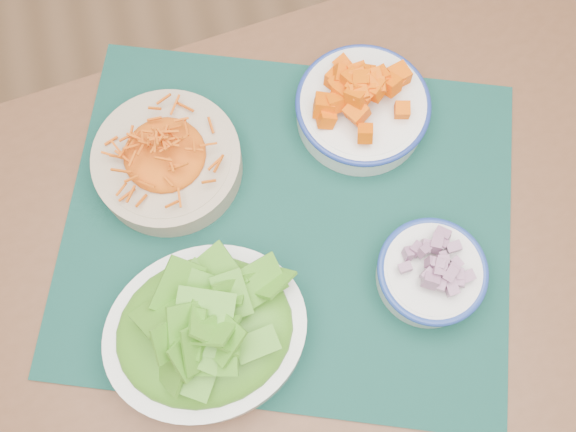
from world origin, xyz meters
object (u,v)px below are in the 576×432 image
object	(u,v)px
placemat	(288,223)
table	(329,283)
lettuce_bowl	(205,331)
onion_bowl	(432,272)
carrot_bowl	(167,159)
squash_bowl	(363,103)

from	to	relation	value
placemat	table	bearing A→B (deg)	-39.30
lettuce_bowl	onion_bowl	world-z (taller)	lettuce_bowl
table	carrot_bowl	distance (m)	0.30
squash_bowl	lettuce_bowl	world-z (taller)	lettuce_bowl
table	squash_bowl	xyz separation A→B (m)	(0.10, 0.21, 0.15)
table	placemat	world-z (taller)	placemat
placemat	squash_bowl	bearing A→B (deg)	63.78
lettuce_bowl	onion_bowl	size ratio (longest dim) A/B	1.64
placemat	carrot_bowl	distance (m)	0.19
lettuce_bowl	squash_bowl	bearing A→B (deg)	38.15
placemat	carrot_bowl	bearing A→B (deg)	161.18
carrot_bowl	squash_bowl	bearing A→B (deg)	3.00
carrot_bowl	lettuce_bowl	size ratio (longest dim) A/B	0.94
onion_bowl	lettuce_bowl	bearing A→B (deg)	-178.37
squash_bowl	onion_bowl	size ratio (longest dim) A/B	1.47
placemat	squash_bowl	xyz separation A→B (m)	(0.14, 0.13, 0.05)
placemat	lettuce_bowl	size ratio (longest dim) A/B	2.24
carrot_bowl	table	bearing A→B (deg)	-45.94
placemat	lettuce_bowl	xyz separation A→B (m)	(-0.14, -0.13, 0.06)
placemat	lettuce_bowl	bearing A→B (deg)	-116.20
carrot_bowl	squash_bowl	world-z (taller)	squash_bowl
lettuce_bowl	onion_bowl	bearing A→B (deg)	-3.52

